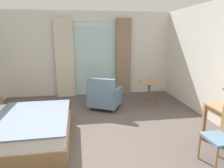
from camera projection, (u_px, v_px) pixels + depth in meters
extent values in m
cube|color=#564C47|center=(99.00, 149.00, 3.69)|extent=(6.07, 7.52, 0.10)
cube|color=silver|center=(89.00, 54.00, 6.73)|extent=(5.67, 0.12, 2.74)
cube|color=silver|center=(95.00, 59.00, 6.71)|extent=(1.48, 0.02, 2.41)
cube|color=beige|center=(65.00, 58.00, 6.46)|extent=(0.59, 0.10, 2.52)
cube|color=#897056|center=(123.00, 58.00, 6.74)|extent=(0.49, 0.10, 2.52)
cube|color=#9E754C|center=(14.00, 136.00, 3.78)|extent=(2.06, 1.86, 0.26)
cube|color=white|center=(13.00, 124.00, 3.72)|extent=(2.00, 1.80, 0.22)
cube|color=slate|center=(31.00, 117.00, 3.75)|extent=(1.38, 1.83, 0.03)
cube|color=#9E754C|center=(204.00, 122.00, 3.85)|extent=(0.06, 0.06, 0.71)
cube|color=slate|center=(220.00, 138.00, 3.06)|extent=(0.42, 0.46, 0.04)
cylinder|color=#9E754C|center=(199.00, 147.00, 3.27)|extent=(0.04, 0.04, 0.43)
cylinder|color=#9E754C|center=(216.00, 161.00, 2.89)|extent=(0.04, 0.04, 0.43)
cylinder|color=#9E754C|center=(219.00, 144.00, 3.34)|extent=(0.04, 0.04, 0.43)
cube|color=slate|center=(105.00, 99.00, 5.58)|extent=(1.03, 1.02, 0.31)
cube|color=slate|center=(101.00, 88.00, 5.20)|extent=(0.74, 0.46, 0.49)
cube|color=slate|center=(117.00, 92.00, 5.42)|extent=(0.43, 0.71, 0.16)
cube|color=slate|center=(94.00, 90.00, 5.63)|extent=(0.43, 0.71, 0.16)
cylinder|color=#4C3D2D|center=(120.00, 104.00, 5.81)|extent=(0.04, 0.04, 0.10)
cylinder|color=#4C3D2D|center=(99.00, 102.00, 6.02)|extent=(0.04, 0.04, 0.10)
cylinder|color=#4C3D2D|center=(113.00, 112.00, 5.24)|extent=(0.04, 0.04, 0.10)
cylinder|color=#4C3D2D|center=(90.00, 109.00, 5.45)|extent=(0.04, 0.04, 0.10)
cylinder|color=#9E754C|center=(150.00, 82.00, 5.82)|extent=(0.68, 0.68, 0.03)
cylinder|color=brown|center=(149.00, 93.00, 5.90)|extent=(0.07, 0.07, 0.65)
cylinder|color=brown|center=(149.00, 104.00, 5.98)|extent=(0.38, 0.38, 0.02)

